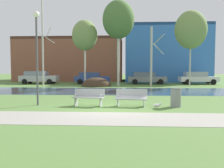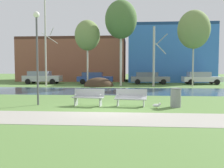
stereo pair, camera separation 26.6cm
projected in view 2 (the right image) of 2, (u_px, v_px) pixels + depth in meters
ground_plane at (118, 90)px, 21.55m from camera, size 120.00×120.00×0.00m
paved_path_strip at (102, 118)px, 9.52m from camera, size 60.00×2.55×0.01m
river_band at (118, 91)px, 20.81m from camera, size 80.00×6.66×0.01m
soil_mound at (99, 86)px, 26.23m from camera, size 3.17×2.41×1.90m
bench_left at (88, 97)px, 12.64m from camera, size 1.66×0.77×0.87m
bench_right at (131, 97)px, 12.47m from camera, size 1.66×0.76×0.87m
trash_bin at (176, 97)px, 12.24m from camera, size 0.54×0.54×0.95m
seagull at (157, 105)px, 11.97m from camera, size 0.44×0.16×0.26m
streetlamp at (37, 42)px, 12.78m from camera, size 0.32×0.32×4.86m
birch_far_left at (46, 43)px, 26.54m from camera, size 1.47×2.35×9.18m
birch_left at (87, 35)px, 27.02m from camera, size 2.77×2.77×7.19m
birch_center_left at (121, 20)px, 26.41m from camera, size 3.43×3.43×9.21m
birch_center at (154, 56)px, 25.99m from camera, size 1.51×2.64×6.30m
birch_center_right at (194, 30)px, 25.71m from camera, size 3.34×3.34×7.97m
parked_van_nearest_silver at (42, 77)px, 30.49m from camera, size 4.59×2.11×1.57m
parked_sedan_second_blue at (95, 78)px, 30.11m from camera, size 4.32×2.01×1.43m
parked_hatch_third_grey at (149, 78)px, 29.92m from camera, size 4.62×2.16×1.44m
parked_wagon_fourth_white at (201, 78)px, 29.49m from camera, size 4.51×2.10×1.49m
building_brick_low at (76, 60)px, 39.46m from camera, size 15.65×9.93×6.43m
building_blue_store at (168, 54)px, 37.02m from camera, size 11.66×9.64×8.00m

